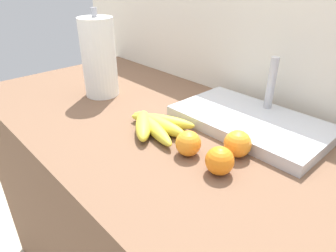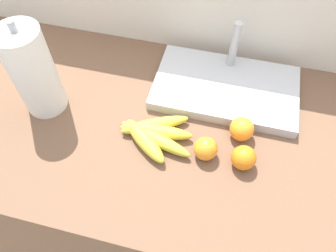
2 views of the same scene
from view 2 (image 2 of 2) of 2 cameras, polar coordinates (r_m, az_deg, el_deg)
name	(u,v)px [view 2 (image 2 of 2)]	position (r m, az deg, el deg)	size (l,w,h in m)	color
ground_plane	(169,228)	(1.77, 0.12, -17.33)	(6.00, 6.00, 0.00)	beige
counter	(169,192)	(1.34, 0.16, -11.44)	(1.58, 0.69, 0.90)	brown
wall_back	(191,91)	(1.38, 3.99, 6.14)	(1.98, 0.06, 1.30)	silver
banana_bunch	(153,134)	(0.91, -2.68, -1.42)	(0.22, 0.19, 0.04)	gold
orange_back_left	(206,149)	(0.88, 6.54, -3.92)	(0.06, 0.06, 0.06)	orange
orange_far_right	(244,158)	(0.88, 12.96, -5.39)	(0.07, 0.07, 0.07)	orange
orange_front	(242,129)	(0.93, 12.66, -0.52)	(0.07, 0.07, 0.07)	orange
paper_towel_roll	(33,72)	(0.97, -22.28, 8.67)	(0.12, 0.12, 0.30)	white
sink_basin	(226,87)	(1.04, 9.95, 6.68)	(0.44, 0.26, 0.19)	#B7BABF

